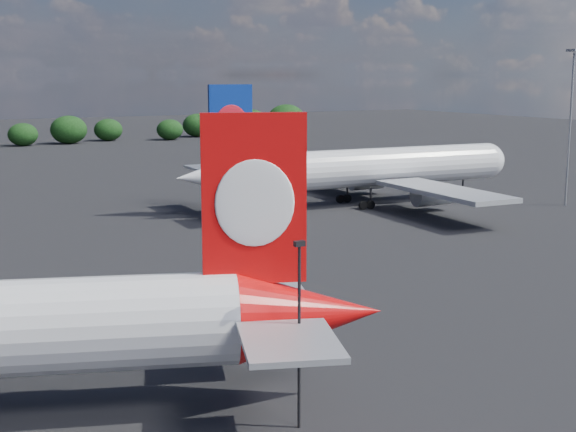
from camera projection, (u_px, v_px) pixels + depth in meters
name	position (u px, v px, depth m)	size (l,w,h in m)	color
china_southern_airliner	(361.00, 169.00, 111.84)	(51.81, 49.23, 16.92)	white
apron_lamp_post	(299.00, 324.00, 40.76)	(0.55, 0.30, 9.93)	black
floodlight_mast_near	(571.00, 105.00, 110.16)	(1.60, 1.60, 21.59)	gray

